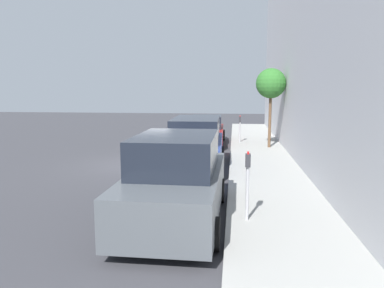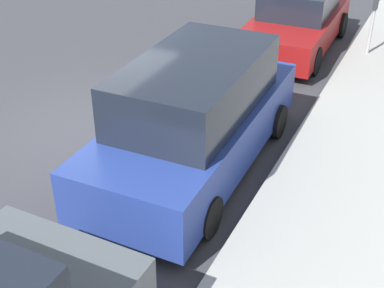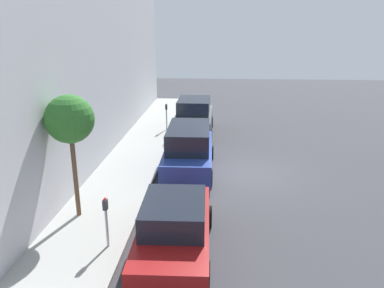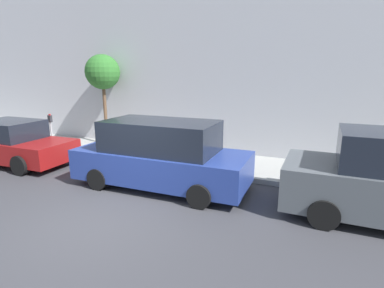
{
  "view_description": "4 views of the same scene",
  "coord_description": "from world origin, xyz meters",
  "px_view_note": "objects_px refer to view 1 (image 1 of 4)",
  "views": [
    {
      "loc": [
        3.64,
        -14.07,
        3.01
      ],
      "look_at": [
        2.14,
        -0.8,
        1.0
      ],
      "focal_mm": 35.0,
      "sensor_mm": 36.0,
      "label": 1
    },
    {
      "loc": [
        5.45,
        -7.01,
        4.92
      ],
      "look_at": [
        2.61,
        -1.13,
        1.0
      ],
      "focal_mm": 50.0,
      "sensor_mm": 36.0,
      "label": 2
    },
    {
      "loc": [
        1.13,
        14.44,
        5.73
      ],
      "look_at": [
        2.14,
        -0.74,
        1.0
      ],
      "focal_mm": 35.0,
      "sensor_mm": 36.0,
      "label": 3
    },
    {
      "loc": [
        -4.86,
        -4.19,
        3.17
      ],
      "look_at": [
        3.54,
        -0.6,
        1.0
      ],
      "focal_mm": 28.0,
      "sensor_mm": 36.0,
      "label": 4
    }
  ],
  "objects_px": {
    "parked_suv_nearest": "(176,181)",
    "parked_sedan_third": "(206,131)",
    "parking_meter_near": "(248,179)",
    "parking_meter_far": "(240,126)",
    "parked_minivan_second": "(196,144)",
    "street_tree": "(271,84)"
  },
  "relations": [
    {
      "from": "parked_sedan_third",
      "to": "parking_meter_far",
      "type": "relative_size",
      "value": 3.23
    },
    {
      "from": "parking_meter_near",
      "to": "street_tree",
      "type": "distance_m",
      "value": 10.64
    },
    {
      "from": "street_tree",
      "to": "parked_sedan_third",
      "type": "bearing_deg",
      "value": 153.41
    },
    {
      "from": "parking_meter_near",
      "to": "parking_meter_far",
      "type": "height_order",
      "value": "parking_meter_near"
    },
    {
      "from": "parked_suv_nearest",
      "to": "parked_minivan_second",
      "type": "bearing_deg",
      "value": 91.34
    },
    {
      "from": "parked_minivan_second",
      "to": "parked_suv_nearest",
      "type": "bearing_deg",
      "value": -88.66
    },
    {
      "from": "parked_sedan_third",
      "to": "parking_meter_far",
      "type": "distance_m",
      "value": 1.81
    },
    {
      "from": "parking_meter_near",
      "to": "street_tree",
      "type": "height_order",
      "value": "street_tree"
    },
    {
      "from": "street_tree",
      "to": "parking_meter_near",
      "type": "bearing_deg",
      "value": -97.72
    },
    {
      "from": "parked_minivan_second",
      "to": "parking_meter_far",
      "type": "distance_m",
      "value": 6.31
    },
    {
      "from": "parked_minivan_second",
      "to": "parking_meter_far",
      "type": "xyz_separation_m",
      "value": [
        1.72,
        6.08,
        0.09
      ]
    },
    {
      "from": "parked_sedan_third",
      "to": "parking_meter_far",
      "type": "height_order",
      "value": "parking_meter_far"
    },
    {
      "from": "parked_suv_nearest",
      "to": "parking_meter_near",
      "type": "relative_size",
      "value": 3.18
    },
    {
      "from": "parked_suv_nearest",
      "to": "street_tree",
      "type": "distance_m",
      "value": 10.81
    },
    {
      "from": "parking_meter_near",
      "to": "parked_suv_nearest",
      "type": "bearing_deg",
      "value": 173.37
    },
    {
      "from": "parked_sedan_third",
      "to": "parked_minivan_second",
      "type": "bearing_deg",
      "value": -89.31
    },
    {
      "from": "parking_meter_near",
      "to": "street_tree",
      "type": "bearing_deg",
      "value": 82.28
    },
    {
      "from": "parked_sedan_third",
      "to": "parking_meter_near",
      "type": "relative_size",
      "value": 3.0
    },
    {
      "from": "parked_suv_nearest",
      "to": "parked_sedan_third",
      "type": "distance_m",
      "value": 11.74
    },
    {
      "from": "parking_meter_far",
      "to": "parking_meter_near",
      "type": "bearing_deg",
      "value": -90.0
    },
    {
      "from": "parked_suv_nearest",
      "to": "street_tree",
      "type": "relative_size",
      "value": 1.28
    },
    {
      "from": "parked_suv_nearest",
      "to": "parked_minivan_second",
      "type": "xyz_separation_m",
      "value": [
        -0.13,
        5.74,
        -0.01
      ]
    }
  ]
}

